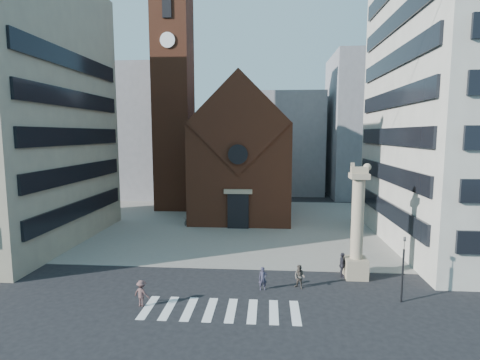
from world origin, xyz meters
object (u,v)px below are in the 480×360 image
at_px(pedestrian_2, 342,265).
at_px(scooter_0, 187,221).
at_px(pedestrian_0, 263,279).
at_px(pedestrian_1, 300,277).
at_px(traffic_light, 403,268).
at_px(lion_column, 357,233).

bearing_deg(pedestrian_2, scooter_0, 52.97).
relative_size(pedestrian_0, pedestrian_1, 0.97).
relative_size(traffic_light, scooter_0, 2.48).
height_order(pedestrian_0, pedestrian_1, pedestrian_1).
relative_size(lion_column, pedestrian_2, 4.59).
xyz_separation_m(pedestrian_0, pedestrian_1, (2.55, 0.46, 0.03)).
height_order(traffic_light, pedestrian_1, traffic_light).
relative_size(lion_column, pedestrian_0, 5.36).
xyz_separation_m(pedestrian_2, scooter_0, (-15.17, 15.19, -0.44)).
bearing_deg(traffic_light, pedestrian_1, 165.26).
xyz_separation_m(lion_column, pedestrian_0, (-6.93, -2.79, -2.65)).
xyz_separation_m(pedestrian_1, pedestrian_2, (3.37, 2.33, 0.11)).
distance_m(lion_column, pedestrian_0, 7.92).
distance_m(traffic_light, scooter_0, 26.49).
bearing_deg(pedestrian_0, pedestrian_2, 16.67).
height_order(lion_column, pedestrian_2, lion_column).
height_order(traffic_light, pedestrian_0, traffic_light).
height_order(pedestrian_1, pedestrian_2, pedestrian_2).
bearing_deg(pedestrian_2, pedestrian_0, 123.22).
distance_m(pedestrian_1, pedestrian_2, 4.09).
distance_m(pedestrian_0, scooter_0, 20.22).
bearing_deg(scooter_0, pedestrian_2, -39.65).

